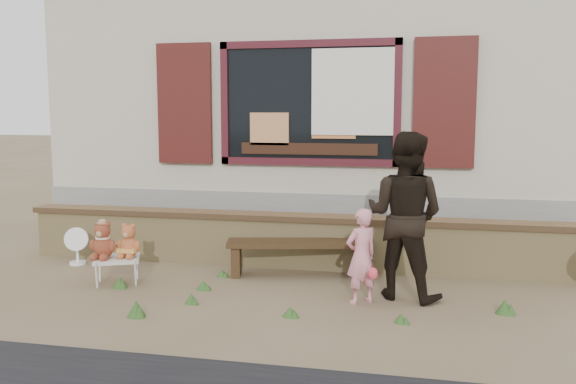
% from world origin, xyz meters
% --- Properties ---
extents(ground, '(80.00, 80.00, 0.00)m').
position_xyz_m(ground, '(0.00, 0.00, 0.00)').
color(ground, brown).
rests_on(ground, ground).
extents(shopfront, '(8.04, 5.13, 4.00)m').
position_xyz_m(shopfront, '(0.00, 4.49, 2.00)').
color(shopfront, '#AEA58C').
rests_on(shopfront, ground).
extents(brick_wall, '(7.10, 0.36, 0.67)m').
position_xyz_m(brick_wall, '(0.00, 1.00, 0.34)').
color(brick_wall, tan).
rests_on(brick_wall, ground).
extents(bench, '(1.69, 0.68, 0.42)m').
position_xyz_m(bench, '(0.11, 0.59, 0.31)').
color(bench, '#312111').
rests_on(bench, ground).
extents(folding_chair, '(0.62, 0.60, 0.30)m').
position_xyz_m(folding_chair, '(-1.82, -0.16, 0.27)').
color(folding_chair, beige).
rests_on(folding_chair, ground).
extents(teddy_bear_left, '(0.40, 0.37, 0.43)m').
position_xyz_m(teddy_bear_left, '(-1.95, -0.22, 0.52)').
color(teddy_bear_left, brown).
rests_on(teddy_bear_left, folding_chair).
extents(teddy_bear_right, '(0.36, 0.34, 0.39)m').
position_xyz_m(teddy_bear_right, '(-1.69, -0.11, 0.50)').
color(teddy_bear_right, '#9A502B').
rests_on(teddy_bear_right, folding_chair).
extents(child, '(0.42, 0.41, 0.98)m').
position_xyz_m(child, '(0.95, -0.30, 0.49)').
color(child, pink).
rests_on(child, ground).
extents(adult, '(1.02, 0.90, 1.74)m').
position_xyz_m(adult, '(1.37, -0.00, 0.87)').
color(adult, black).
rests_on(adult, ground).
extents(fan_left, '(0.31, 0.20, 0.48)m').
position_xyz_m(fan_left, '(-2.74, 0.53, 0.24)').
color(fan_left, white).
rests_on(fan_left, ground).
extents(grass_tufts, '(4.23, 1.68, 0.16)m').
position_xyz_m(grass_tufts, '(-0.15, -0.56, 0.06)').
color(grass_tufts, '#315522').
rests_on(grass_tufts, ground).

